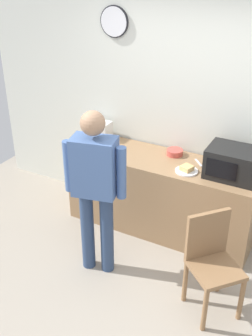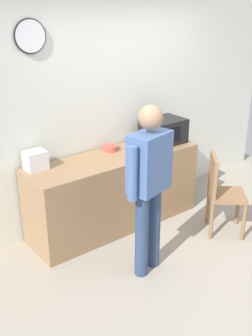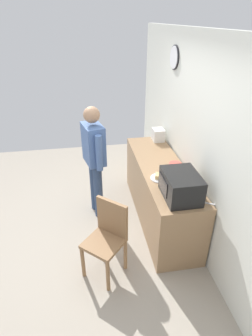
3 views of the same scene
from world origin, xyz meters
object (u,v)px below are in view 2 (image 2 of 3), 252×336
at_px(microwave, 163,131).
at_px(wooden_chair, 221,191).
at_px(salad_bowl, 110,148).
at_px(fork_utensil, 133,146).
at_px(spoon_utensil, 159,135).
at_px(person_standing, 149,179).
at_px(toaster, 36,160).
at_px(sandwich_plate, 143,151).

relative_size(microwave, wooden_chair, 0.53).
bearing_deg(microwave, salad_bowl, 165.53).
bearing_deg(salad_bowl, wooden_chair, -52.82).
bearing_deg(salad_bowl, fork_utensil, -11.32).
distance_m(spoon_utensil, wooden_chair, 1.18).
bearing_deg(person_standing, toaster, 118.65).
bearing_deg(microwave, sandwich_plate, -163.99).
height_order(salad_bowl, wooden_chair, salad_bowl).
distance_m(toaster, spoon_utensil, 1.80).
height_order(sandwich_plate, spoon_utensil, sandwich_plate).
distance_m(microwave, wooden_chair, 1.01).
height_order(microwave, salad_bowl, microwave).
relative_size(sandwich_plate, fork_utensil, 1.37).
xyz_separation_m(microwave, spoon_utensil, (0.17, 0.26, -0.15)).
height_order(fork_utensil, spoon_utensil, same).
bearing_deg(wooden_chair, microwave, 97.39).
height_order(fork_utensil, person_standing, person_standing).
distance_m(fork_utensil, wooden_chair, 1.15).
distance_m(toaster, wooden_chair, 2.08).
xyz_separation_m(microwave, salad_bowl, (-0.68, 0.17, -0.12)).
distance_m(sandwich_plate, wooden_chair, 0.99).
xyz_separation_m(salad_bowl, spoon_utensil, (0.85, 0.08, -0.03)).
bearing_deg(spoon_utensil, sandwich_plate, -147.57).
bearing_deg(wooden_chair, sandwich_plate, 125.85).
height_order(toaster, fork_utensil, toaster).
height_order(spoon_utensil, wooden_chair, wooden_chair).
bearing_deg(salad_bowl, spoon_utensil, 5.68).
height_order(microwave, fork_utensil, microwave).
distance_m(microwave, spoon_utensil, 0.34).
relative_size(sandwich_plate, person_standing, 0.14).
distance_m(fork_utensil, spoon_utensil, 0.57).
bearing_deg(salad_bowl, toaster, 179.16).
bearing_deg(person_standing, salad_bowl, 72.49).
bearing_deg(spoon_utensil, microwave, -124.04).
bearing_deg(sandwich_plate, person_standing, -126.89).
bearing_deg(salad_bowl, sandwich_plate, -49.69).
xyz_separation_m(salad_bowl, fork_utensil, (0.30, -0.06, -0.03)).
bearing_deg(spoon_utensil, toaster, -177.74).
bearing_deg(wooden_chair, salad_bowl, 127.18).
relative_size(salad_bowl, toaster, 0.81).
distance_m(toaster, fork_utensil, 1.25).
bearing_deg(sandwich_plate, spoon_utensil, 32.43).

